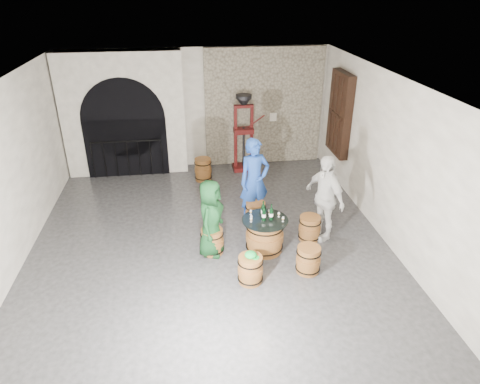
{
  "coord_description": "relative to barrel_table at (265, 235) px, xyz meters",
  "views": [
    {
      "loc": [
        -0.37,
        -7.31,
        4.76
      ],
      "look_at": [
        0.62,
        0.01,
        1.05
      ],
      "focal_mm": 32.0,
      "sensor_mm": 36.0,
      "label": 1
    }
  ],
  "objects": [
    {
      "name": "barrel_table",
      "position": [
        0.0,
        0.0,
        0.0
      ],
      "size": [
        0.88,
        0.88,
        0.69
      ],
      "color": "brown",
      "rests_on": "ground"
    },
    {
      "name": "green_cap",
      "position": [
        -0.42,
        -0.92,
        0.22
      ],
      "size": [
        0.25,
        0.2,
        0.11
      ],
      "color": "#0D9530",
      "rests_on": "barrel_stool_near_left"
    },
    {
      "name": "wall_front",
      "position": [
        -1.03,
        -3.52,
        1.26
      ],
      "size": [
        8.0,
        0.0,
        8.0
      ],
      "primitive_type": "plane",
      "rotation": [
        -1.57,
        0.0,
        0.0
      ],
      "color": "silver",
      "rests_on": "ground"
    },
    {
      "name": "ground",
      "position": [
        -1.03,
        0.48,
        -0.34
      ],
      "size": [
        8.0,
        8.0,
        0.0
      ],
      "primitive_type": "plane",
      "color": "#2D2C2F",
      "rests_on": "ground"
    },
    {
      "name": "wall_back",
      "position": [
        -1.03,
        4.48,
        1.26
      ],
      "size": [
        8.0,
        0.0,
        8.0
      ],
      "primitive_type": "plane",
      "rotation": [
        1.57,
        0.0,
        0.0
      ],
      "color": "silver",
      "rests_on": "ground"
    },
    {
      "name": "tasting_glass_d",
      "position": [
        0.12,
        0.2,
        0.39
      ],
      "size": [
        0.05,
        0.05,
        0.1
      ],
      "primitive_type": null,
      "color": "#B97D24",
      "rests_on": "barrel_table"
    },
    {
      "name": "barrel_stool_near_right",
      "position": [
        0.65,
        -0.77,
        -0.08
      ],
      "size": [
        0.45,
        0.45,
        0.51
      ],
      "color": "brown",
      "rests_on": "ground"
    },
    {
      "name": "person_white",
      "position": [
        1.25,
        0.34,
        0.55
      ],
      "size": [
        0.81,
        1.13,
        1.78
      ],
      "primitive_type": "imported",
      "rotation": [
        0.0,
        0.0,
        -1.17
      ],
      "color": "silver",
      "rests_on": "ground"
    },
    {
      "name": "shuttered_window",
      "position": [
        2.35,
        2.88,
        1.46
      ],
      "size": [
        0.23,
        1.1,
        2.0
      ],
      "color": "black",
      "rests_on": "wall_right"
    },
    {
      "name": "tasting_glass_a",
      "position": [
        -0.28,
        -0.05,
        0.39
      ],
      "size": [
        0.05,
        0.05,
        0.1
      ],
      "primitive_type": null,
      "color": "#B97D24",
      "rests_on": "barrel_table"
    },
    {
      "name": "wine_bottle_center",
      "position": [
        0.11,
        -0.01,
        0.48
      ],
      "size": [
        0.08,
        0.08,
        0.32
      ],
      "color": "black",
      "rests_on": "barrel_table"
    },
    {
      "name": "tasting_glass_f",
      "position": [
        -0.26,
        0.02,
        0.39
      ],
      "size": [
        0.05,
        0.05,
        0.1
      ],
      "primitive_type": null,
      "color": "#B97D24",
      "rests_on": "barrel_table"
    },
    {
      "name": "wine_bottle_left",
      "position": [
        -0.03,
        -0.01,
        0.48
      ],
      "size": [
        0.08,
        0.08,
        0.32
      ],
      "color": "black",
      "rests_on": "barrel_table"
    },
    {
      "name": "tasting_glass_e",
      "position": [
        0.32,
        -0.11,
        0.39
      ],
      "size": [
        0.05,
        0.05,
        0.1
      ],
      "primitive_type": null,
      "color": "#B97D24",
      "rests_on": "barrel_table"
    },
    {
      "name": "ceiling",
      "position": [
        -1.03,
        0.48,
        2.86
      ],
      "size": [
        8.0,
        8.0,
        0.0
      ],
      "primitive_type": "plane",
      "rotation": [
        3.14,
        0.0,
        0.0
      ],
      "color": "beige",
      "rests_on": "wall_back"
    },
    {
      "name": "wall_right",
      "position": [
        2.47,
        0.48,
        1.26
      ],
      "size": [
        0.0,
        8.0,
        8.0
      ],
      "primitive_type": "plane",
      "rotation": [
        1.57,
        0.0,
        -1.57
      ],
      "color": "silver",
      "rests_on": "ground"
    },
    {
      "name": "person_green",
      "position": [
        -1.02,
        0.06,
        0.42
      ],
      "size": [
        0.73,
        0.87,
        1.52
      ],
      "primitive_type": "imported",
      "rotation": [
        0.0,
        0.0,
        1.19
      ],
      "color": "#0F3818",
      "rests_on": "ground"
    },
    {
      "name": "barrel_stool_left",
      "position": [
        -1.01,
        0.05,
        -0.08
      ],
      "size": [
        0.45,
        0.45,
        0.51
      ],
      "color": "brown",
      "rests_on": "ground"
    },
    {
      "name": "arched_opening",
      "position": [
        -2.93,
        4.22,
        1.24
      ],
      "size": [
        3.1,
        0.6,
        3.19
      ],
      "color": "silver",
      "rests_on": "ground"
    },
    {
      "name": "tasting_glass_c",
      "position": [
        -0.24,
        0.23,
        0.39
      ],
      "size": [
        0.05,
        0.05,
        0.1
      ],
      "primitive_type": null,
      "color": "#B97D24",
      "rests_on": "barrel_table"
    },
    {
      "name": "wall_left",
      "position": [
        -4.53,
        0.48,
        1.26
      ],
      "size": [
        0.0,
        8.0,
        8.0
      ],
      "primitive_type": "plane",
      "rotation": [
        1.57,
        0.0,
        1.57
      ],
      "color": "silver",
      "rests_on": "ground"
    },
    {
      "name": "corking_press",
      "position": [
        0.16,
        3.96,
        0.87
      ],
      "size": [
        0.86,
        0.48,
        2.08
      ],
      "rotation": [
        0.0,
        0.0,
        0.03
      ],
      "color": "#440E0B",
      "rests_on": "ground"
    },
    {
      "name": "wine_bottle_right",
      "position": [
        -0.02,
        0.14,
        0.48
      ],
      "size": [
        0.08,
        0.08,
        0.32
      ],
      "color": "black",
      "rests_on": "barrel_table"
    },
    {
      "name": "tasting_glass_b",
      "position": [
        0.28,
        0.07,
        0.39
      ],
      "size": [
        0.05,
        0.05,
        0.1
      ],
      "primitive_type": null,
      "color": "#B97D24",
      "rests_on": "barrel_table"
    },
    {
      "name": "control_box",
      "position": [
        1.02,
        4.34,
        1.01
      ],
      "size": [
        0.18,
        0.1,
        0.22
      ],
      "primitive_type": "cube",
      "color": "silver",
      "rests_on": "wall_back"
    },
    {
      "name": "barrel_stool_right",
      "position": [
        0.97,
        0.27,
        -0.08
      ],
      "size": [
        0.45,
        0.45,
        0.51
      ],
      "color": "brown",
      "rests_on": "ground"
    },
    {
      "name": "barrel_stool_far",
      "position": [
        -0.01,
        1.01,
        -0.08
      ],
      "size": [
        0.45,
        0.45,
        0.51
      ],
      "color": "brown",
      "rests_on": "ground"
    },
    {
      "name": "person_blue",
      "position": [
        -0.01,
        1.21,
        0.59
      ],
      "size": [
        0.78,
        0.63,
        1.86
      ],
      "primitive_type": "imported",
      "rotation": [
        0.0,
        0.0,
        0.3
      ],
      "color": "#1C409A",
      "rests_on": "ground"
    },
    {
      "name": "stone_facing_panel",
      "position": [
        0.77,
        4.42,
        1.26
      ],
      "size": [
        3.2,
        0.12,
        3.18
      ],
      "primitive_type": "cube",
      "color": "gray",
      "rests_on": "ground"
    },
    {
      "name": "side_barrel",
      "position": [
        -0.99,
        3.4,
        -0.04
      ],
      "size": [
        0.45,
        0.45,
        0.6
      ],
      "rotation": [
        0.0,
        0.0,
        0.39
      ],
      "color": "brown",
      "rests_on": "ground"
    },
    {
      "name": "barrel_stool_near_left",
      "position": [
        -0.42,
        -0.92,
        -0.08
      ],
      "size": [
        0.45,
        0.45,
        0.51
      ],
      "color": "brown",
      "rests_on": "ground"
    }
  ]
}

